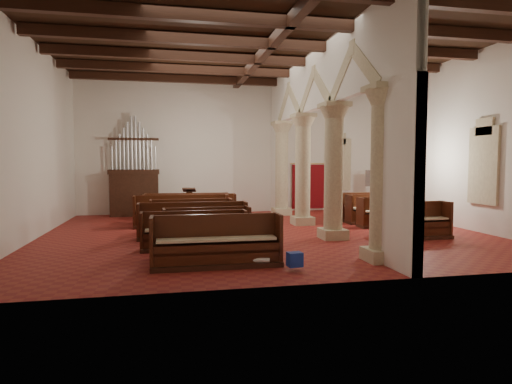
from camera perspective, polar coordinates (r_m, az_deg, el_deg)
The scene contains 34 objects.
floor at distance 14.11m, azimuth 1.07°, elevation -5.44°, with size 14.00×14.00×0.00m, color maroon.
ceiling at distance 14.40m, azimuth 1.10°, elevation 18.84°, with size 14.00×14.00×0.00m, color black.
wall_back at distance 19.83m, azimuth -2.73°, elevation 5.98°, with size 14.00×0.02×6.00m, color white.
wall_front at distance 8.20m, azimuth 10.40°, elevation 8.74°, with size 14.00×0.02×6.00m, color white.
wall_left at distance 14.16m, azimuth -27.94°, elevation 6.32°, with size 0.02×12.00×6.00m, color white.
wall_right at distance 16.90m, azimuth 25.06°, elevation 5.95°, with size 0.02×12.00×6.00m, color white.
ceiling_beams at distance 14.35m, azimuth 1.10°, elevation 18.14°, with size 13.80×11.80×0.30m, color #391D12, non-canonical shape.
arcade at distance 14.47m, azimuth 8.15°, elevation 8.92°, with size 0.90×11.90×6.00m.
window_right_a at distance 15.70m, azimuth 28.18°, elevation 3.11°, with size 0.03×1.00×2.20m, color #2C6348.
window_right_b at distance 18.95m, azimuth 20.42°, elevation 3.41°, with size 0.03×1.00×2.20m, color #2C6348.
window_back at distance 21.15m, azimuth 10.83°, elevation 3.62°, with size 1.00×0.03×2.20m, color #2C6348.
pipe_organ at distance 19.16m, azimuth -15.90°, elevation 1.03°, with size 2.10×0.85×4.40m.
lectern at distance 17.82m, azimuth -8.85°, elevation -1.79°, with size 0.58×0.60×1.28m.
dossal_curtain at distance 20.60m, azimuth 6.99°, elevation 0.78°, with size 1.80×0.07×2.17m.
processional_banner at distance 20.22m, azimuth 15.01°, elevation -0.55°, with size 0.45×0.57×2.10m.
hymnal_box_a at distance 9.22m, azimuth 5.19°, elevation -8.94°, with size 0.30×0.25×0.30m, color navy.
hymnal_box_b at distance 11.72m, azimuth -1.70°, elevation -6.09°, with size 0.32×0.26×0.32m, color navy.
hymnal_box_c at distance 13.96m, azimuth -4.14°, elevation -4.51°, with size 0.30×0.24×0.30m, color navy.
tube_heater_a at distance 9.55m, azimuth -1.23°, elevation -9.04°, with size 0.10×0.10×1.00m, color silver.
tube_heater_b at distance 10.34m, azimuth -4.52°, elevation -8.03°, with size 0.10×0.10×0.97m, color white.
nave_pew_0 at distance 9.60m, azimuth -5.25°, elevation -7.63°, with size 2.88×0.79×1.15m.
nave_pew_1 at distance 10.42m, azimuth -6.23°, elevation -6.94°, with size 2.71×0.84×1.03m.
nave_pew_2 at distance 11.58m, azimuth -8.22°, elevation -5.88°, with size 2.81×0.71×1.01m.
nave_pew_3 at distance 12.51m, azimuth -6.52°, elevation -5.14°, with size 2.55×0.82×1.00m.
nave_pew_4 at distance 13.25m, azimuth -8.38°, elevation -4.53°, with size 3.31×0.73×1.09m.
nave_pew_5 at distance 14.47m, azimuth -8.57°, elevation -3.81°, with size 2.74×0.80×1.08m.
nave_pew_6 at distance 15.64m, azimuth -9.88°, elevation -3.19°, with size 3.36×0.80×1.13m.
nave_pew_7 at distance 16.29m, azimuth -8.82°, elevation -2.91°, with size 3.50×0.94×1.11m.
nave_pew_8 at distance 17.42m, azimuth -9.17°, elevation -2.52°, with size 3.37×0.87×1.07m.
aisle_pew_0 at distance 13.92m, azimuth 20.84°, elevation -4.25°, with size 1.94×0.77×1.12m.
aisle_pew_1 at distance 14.87m, azimuth 20.20°, elevation -3.85°, with size 1.82×0.70×1.02m.
aisle_pew_2 at distance 15.93m, azimuth 16.66°, elevation -3.21°, with size 1.83×0.73×1.07m.
aisle_pew_3 at distance 16.80m, azimuth 15.04°, elevation -2.78°, with size 1.84×0.73×1.09m.
aisle_pew_4 at distance 17.57m, azimuth 14.34°, elevation -2.47°, with size 2.17×0.75×1.10m.
Camera 1 is at (-3.04, -13.58, 2.31)m, focal length 30.00 mm.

